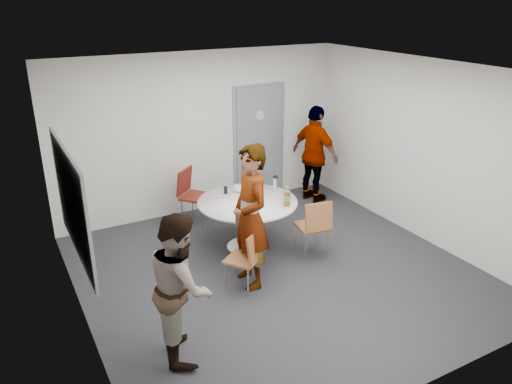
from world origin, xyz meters
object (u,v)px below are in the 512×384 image
table (249,207)px  person_right (315,155)px  chair_near_right (315,223)px  person_left (181,286)px  chair_far (191,191)px  whiteboard (72,203)px  chair_near_left (248,255)px  door (259,144)px  person_main (250,217)px

table → person_right: size_ratio=0.83×
chair_near_right → person_left: size_ratio=0.56×
chair_near_right → chair_far: bearing=128.9°
whiteboard → chair_near_right: whiteboard is taller
chair_near_left → chair_far: size_ratio=0.87×
person_left → person_right: size_ratio=0.91×
person_left → person_right: bearing=-39.6°
door → person_right: door is taller
chair_near_right → person_left: bearing=-147.5°
chair_near_left → chair_near_right: size_ratio=0.91×
whiteboard → person_left: 1.50m
chair_near_left → door: bearing=22.6°
table → chair_far: 1.28m
chair_near_left → chair_far: 2.21m
chair_near_right → person_left: (-2.36, -1.00, 0.26)m
person_main → person_left: size_ratio=1.19×
chair_near_right → person_right: size_ratio=0.50×
whiteboard → person_left: (0.78, -1.10, -0.66)m
chair_near_right → chair_far: chair_far is taller
door → chair_far: door is taller
chair_near_left → chair_far: (0.13, 2.20, 0.08)m
door → chair_near_right: bearing=-100.1°
table → chair_near_right: (0.67, -0.71, -0.11)m
chair_near_left → person_left: person_left is taller
door → chair_near_left: door is taller
door → whiteboard: bearing=-147.3°
whiteboard → chair_near_left: (1.92, -0.38, -0.96)m
person_right → person_left: bearing=115.3°
chair_near_right → person_main: 1.19m
whiteboard → table: 2.66m
chair_near_left → person_main: person_main is taller
chair_near_left → person_right: person_right is taller
door → chair_near_right: (-0.43, -2.38, -0.49)m
door → person_main: 2.97m
chair_near_right → chair_far: size_ratio=0.95×
whiteboard → chair_near_left: size_ratio=2.36×
door → person_left: bearing=-129.5°
door → person_right: size_ratio=1.22×
table → chair_far: (-0.42, 1.21, -0.08)m
door → table: 2.03m
whiteboard → person_right: bearing=20.9°
door → person_main: (-1.54, -2.54, -0.09)m
chair_near_left → table: bearing=25.3°
table → person_right: (1.89, 1.05, 0.22)m
table → chair_far: table is taller
whiteboard → person_main: bearing=-7.3°
table → person_right: 2.17m
door → person_main: door is taller
chair_far → person_left: size_ratio=0.59×
chair_near_left → person_right: (2.43, 2.04, 0.38)m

